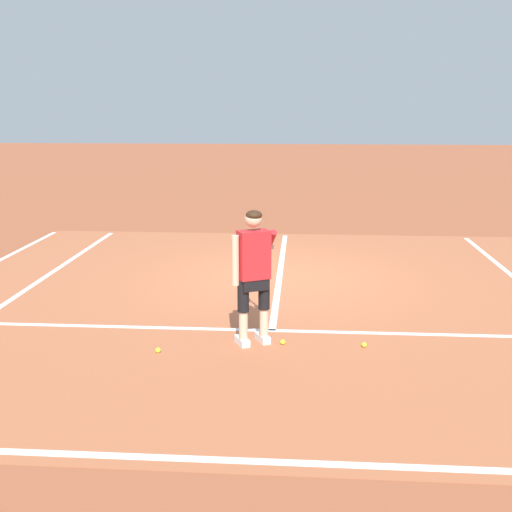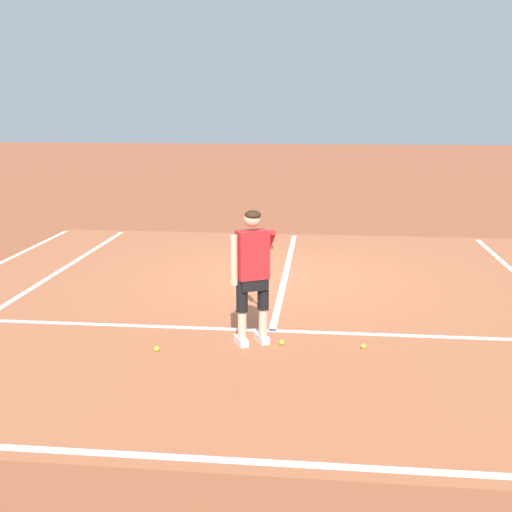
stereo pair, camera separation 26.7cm
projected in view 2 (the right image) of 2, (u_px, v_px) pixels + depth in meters
The scene contains 10 objects.
ground_plane at pixel (285, 278), 11.12m from camera, with size 80.00×80.00×0.00m, color #9E5133.
court_inner_surface at pixel (280, 296), 10.03m from camera, with size 10.98×10.02×0.00m, color #B2603D.
line_baseline at pixel (242, 461), 5.37m from camera, with size 10.98×0.10×0.01m, color white.
line_service at pixel (272, 331), 8.49m from camera, with size 8.23×0.10×0.01m, color white.
line_centre_service at pixel (286, 271), 11.58m from camera, with size 0.10×6.40×0.01m, color white.
line_singles_left at pixel (31, 288), 10.45m from camera, with size 0.10×9.62×0.01m, color white.
tennis_player at pixel (252, 268), 7.83m from camera, with size 0.55×1.23×1.71m.
tennis_ball_near_feet at pixel (157, 349), 7.77m from camera, with size 0.07×0.07×0.07m, color #CCE02D.
tennis_ball_by_baseline at pixel (363, 346), 7.86m from camera, with size 0.07×0.07×0.07m, color #CCE02D.
tennis_ball_mid_court at pixel (282, 342), 7.98m from camera, with size 0.07×0.07×0.07m, color #CCE02D.
Camera 2 is at (0.63, -10.73, 2.94)m, focal length 44.52 mm.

